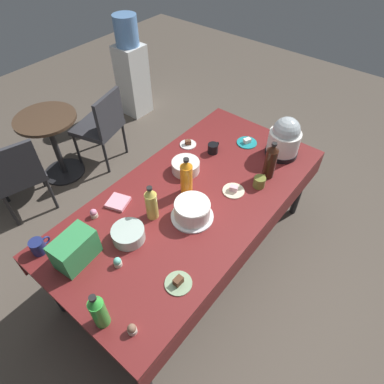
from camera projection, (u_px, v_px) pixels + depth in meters
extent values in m
plane|color=brown|center=(192.00, 254.00, 2.93)|extent=(9.00, 9.00, 0.00)
cube|color=maroon|center=(192.00, 199.00, 2.41)|extent=(2.20, 1.10, 0.04)
cylinder|color=black|center=(146.00, 378.00, 1.92)|extent=(0.06, 0.06, 0.71)
cylinder|color=black|center=(301.00, 186.00, 3.03)|extent=(0.06, 0.06, 0.71)
cylinder|color=black|center=(51.00, 286.00, 2.33)|extent=(0.06, 0.06, 0.71)
cylinder|color=black|center=(218.00, 147.00, 3.43)|extent=(0.06, 0.06, 0.71)
cube|color=maroon|center=(254.00, 246.00, 2.25)|extent=(2.20, 0.01, 0.18)
cube|color=maroon|center=(141.00, 178.00, 2.72)|extent=(2.20, 0.01, 0.18)
cylinder|color=silver|center=(192.00, 216.00, 2.26)|extent=(0.30, 0.30, 0.01)
cylinder|color=white|center=(192.00, 210.00, 2.21)|extent=(0.25, 0.25, 0.12)
cylinder|color=white|center=(192.00, 204.00, 2.16)|extent=(0.24, 0.24, 0.01)
cylinder|color=black|center=(281.00, 152.00, 2.72)|extent=(0.27, 0.27, 0.04)
cylinder|color=white|center=(284.00, 142.00, 2.64)|extent=(0.26, 0.26, 0.18)
sphere|color=#B2BCC1|center=(286.00, 131.00, 2.57)|extent=(0.22, 0.22, 0.22)
cylinder|color=#B2C6BC|center=(128.00, 234.00, 2.10)|extent=(0.21, 0.21, 0.09)
cylinder|color=silver|center=(186.00, 166.00, 2.56)|extent=(0.22, 0.22, 0.09)
cylinder|color=teal|center=(247.00, 143.00, 2.83)|extent=(0.17, 0.17, 0.01)
cube|color=white|center=(247.00, 141.00, 2.82)|extent=(0.07, 0.06, 0.04)
cylinder|color=beige|center=(233.00, 191.00, 2.43)|extent=(0.16, 0.16, 0.01)
cube|color=beige|center=(234.00, 188.00, 2.41)|extent=(0.06, 0.07, 0.04)
cylinder|color=#8CA87F|center=(178.00, 283.00, 1.91)|extent=(0.16, 0.16, 0.01)
cube|color=brown|center=(178.00, 281.00, 1.89)|extent=(0.06, 0.04, 0.05)
cylinder|color=white|center=(188.00, 144.00, 2.82)|extent=(0.14, 0.14, 0.01)
cube|color=brown|center=(188.00, 142.00, 2.80)|extent=(0.06, 0.06, 0.04)
cylinder|color=beige|center=(94.00, 215.00, 2.25)|extent=(0.05, 0.05, 0.03)
sphere|color=pink|center=(93.00, 212.00, 2.23)|extent=(0.05, 0.05, 0.05)
cylinder|color=beige|center=(118.00, 264.00, 1.99)|extent=(0.05, 0.05, 0.03)
sphere|color=#6BC6B2|center=(117.00, 261.00, 1.97)|extent=(0.05, 0.05, 0.05)
cylinder|color=beige|center=(132.00, 330.00, 1.71)|extent=(0.05, 0.05, 0.03)
sphere|color=brown|center=(132.00, 328.00, 1.69)|extent=(0.05, 0.05, 0.05)
cylinder|color=#33190F|center=(270.00, 163.00, 2.46)|extent=(0.09, 0.09, 0.25)
cone|color=#33190F|center=(274.00, 148.00, 2.36)|extent=(0.08, 0.08, 0.05)
cylinder|color=black|center=(274.00, 144.00, 2.33)|extent=(0.04, 0.04, 0.02)
cylinder|color=orange|center=(186.00, 180.00, 2.34)|extent=(0.09, 0.09, 0.25)
cone|color=orange|center=(186.00, 164.00, 2.23)|extent=(0.08, 0.08, 0.05)
cylinder|color=black|center=(186.00, 160.00, 2.21)|extent=(0.04, 0.04, 0.02)
cylinder|color=gold|center=(152.00, 206.00, 2.19)|extent=(0.08, 0.08, 0.21)
cone|color=gold|center=(150.00, 192.00, 2.10)|extent=(0.07, 0.07, 0.05)
cylinder|color=black|center=(149.00, 188.00, 2.08)|extent=(0.04, 0.04, 0.02)
cylinder|color=green|center=(99.00, 313.00, 1.68)|extent=(0.08, 0.08, 0.21)
cone|color=green|center=(94.00, 301.00, 1.59)|extent=(0.08, 0.08, 0.05)
cylinder|color=black|center=(92.00, 298.00, 1.57)|extent=(0.04, 0.04, 0.02)
cylinder|color=olive|center=(259.00, 182.00, 2.44)|extent=(0.09, 0.09, 0.08)
torus|color=olive|center=(263.00, 177.00, 2.47)|extent=(0.05, 0.01, 0.05)
cylinder|color=black|center=(213.00, 148.00, 2.72)|extent=(0.09, 0.09, 0.08)
torus|color=black|center=(217.00, 145.00, 2.75)|extent=(0.05, 0.01, 0.05)
cylinder|color=navy|center=(38.00, 247.00, 2.03)|extent=(0.09, 0.09, 0.10)
torus|color=navy|center=(46.00, 240.00, 2.06)|extent=(0.06, 0.01, 0.06)
cube|color=#338C4C|center=(75.00, 249.00, 1.96)|extent=(0.27, 0.18, 0.20)
cube|color=pink|center=(118.00, 202.00, 2.34)|extent=(0.18, 0.18, 0.02)
cube|color=#333338|center=(17.00, 174.00, 3.04)|extent=(0.54, 0.54, 0.05)
cube|color=#333338|center=(14.00, 167.00, 2.77)|extent=(0.41, 0.15, 0.40)
cylinder|color=black|center=(39.00, 172.00, 3.39)|extent=(0.04, 0.04, 0.40)
cylinder|color=black|center=(1.00, 187.00, 3.24)|extent=(0.04, 0.04, 0.40)
cylinder|color=black|center=(52.00, 194.00, 3.17)|extent=(0.04, 0.04, 0.40)
cylinder|color=black|center=(11.00, 211.00, 3.02)|extent=(0.04, 0.04, 0.40)
cube|color=#333338|center=(97.00, 127.00, 3.56)|extent=(0.54, 0.54, 0.05)
cube|color=#333338|center=(109.00, 113.00, 3.34)|extent=(0.41, 0.15, 0.40)
cylinder|color=black|center=(97.00, 131.00, 3.89)|extent=(0.04, 0.04, 0.40)
cylinder|color=black|center=(77.00, 149.00, 3.65)|extent=(0.04, 0.04, 0.40)
cylinder|color=black|center=(125.00, 139.00, 3.79)|extent=(0.04, 0.04, 0.40)
cylinder|color=black|center=(106.00, 158.00, 3.55)|extent=(0.04, 0.04, 0.40)
cylinder|color=#473323|center=(45.00, 119.00, 3.18)|extent=(0.60, 0.60, 0.03)
cylinder|color=black|center=(56.00, 147.00, 3.43)|extent=(0.06, 0.06, 0.67)
cylinder|color=black|center=(65.00, 172.00, 3.68)|extent=(0.44, 0.44, 0.02)
cube|color=silver|center=(133.00, 81.00, 4.24)|extent=(0.32, 0.32, 0.90)
cylinder|color=#6699D8|center=(126.00, 30.00, 3.79)|extent=(0.28, 0.28, 0.34)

